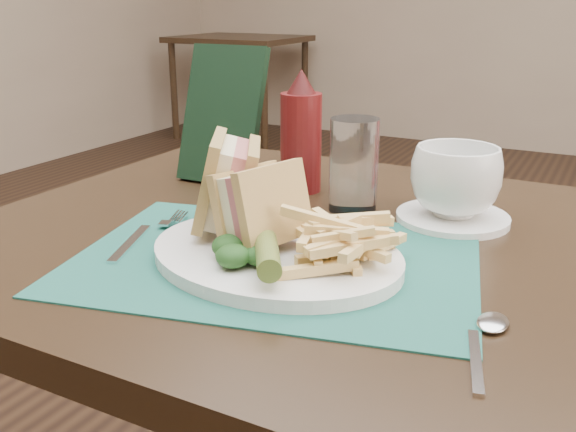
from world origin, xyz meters
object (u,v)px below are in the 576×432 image
at_px(drinking_glass, 354,165).
at_px(plate, 276,255).
at_px(ketchup_bottle, 301,131).
at_px(table_bg_left, 240,87).
at_px(placemat, 275,260).
at_px(check_presenter, 222,115).
at_px(sandwich_half_b, 249,201).
at_px(coffee_cup, 456,181).
at_px(saucer, 452,218).
at_px(sandwich_half_a, 210,183).

bearing_deg(drinking_glass, plate, -91.01).
xyz_separation_m(drinking_glass, ketchup_bottle, (-0.11, 0.05, 0.03)).
distance_m(table_bg_left, placemat, 4.29).
xyz_separation_m(plate, ketchup_bottle, (-0.10, 0.27, 0.08)).
relative_size(table_bg_left, check_presenter, 4.08).
bearing_deg(sandwich_half_b, placemat, 10.75).
bearing_deg(ketchup_bottle, coffee_cup, -8.28).
distance_m(plate, drinking_glass, 0.23).
bearing_deg(check_presenter, saucer, -5.23).
bearing_deg(coffee_cup, check_presenter, 175.41).
relative_size(plate, sandwich_half_b, 3.12).
distance_m(sandwich_half_a, drinking_glass, 0.22).
xyz_separation_m(sandwich_half_a, ketchup_bottle, (-0.00, 0.25, 0.02)).
bearing_deg(sandwich_half_a, sandwich_half_b, -42.51).
distance_m(coffee_cup, check_presenter, 0.39).
bearing_deg(placemat, sandwich_half_a, 169.41).
distance_m(table_bg_left, sandwich_half_a, 4.23).
height_order(plate, drinking_glass, drinking_glass).
relative_size(sandwich_half_b, coffee_cup, 0.82).
height_order(table_bg_left, saucer, saucer).
xyz_separation_m(table_bg_left, drinking_glass, (2.30, -3.39, 0.44)).
bearing_deg(sandwich_half_a, table_bg_left, 91.93).
distance_m(saucer, coffee_cup, 0.05).
bearing_deg(drinking_glass, sandwich_half_a, -118.40).
bearing_deg(sandwich_half_b, saucer, 68.36).
relative_size(table_bg_left, drinking_glass, 6.92).
height_order(sandwich_half_b, ketchup_bottle, ketchup_bottle).
bearing_deg(saucer, table_bg_left, 125.89).
bearing_deg(coffee_cup, ketchup_bottle, 171.72).
distance_m(placemat, plate, 0.01).
bearing_deg(table_bg_left, saucer, -54.11).
distance_m(sandwich_half_b, coffee_cup, 0.29).
bearing_deg(table_bg_left, check_presenter, -58.40).
height_order(sandwich_half_a, coffee_cup, sandwich_half_a).
xyz_separation_m(plate, sandwich_half_b, (-0.04, 0.01, 0.06)).
bearing_deg(saucer, placemat, -122.38).
bearing_deg(plate, saucer, 66.38).
xyz_separation_m(coffee_cup, drinking_glass, (-0.14, -0.02, 0.01)).
height_order(table_bg_left, placemat, placemat).
height_order(table_bg_left, coffee_cup, coffee_cup).
bearing_deg(plate, table_bg_left, 130.18).
distance_m(placemat, sandwich_half_a, 0.12).
relative_size(ketchup_bottle, check_presenter, 0.84).
height_order(table_bg_left, check_presenter, check_presenter).
height_order(sandwich_half_a, sandwich_half_b, sandwich_half_a).
xyz_separation_m(coffee_cup, check_presenter, (-0.39, 0.03, 0.05)).
bearing_deg(check_presenter, ketchup_bottle, 1.42).
height_order(table_bg_left, plate, plate).
relative_size(sandwich_half_a, drinking_glass, 0.90).
xyz_separation_m(plate, sandwich_half_a, (-0.10, 0.02, 0.07)).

